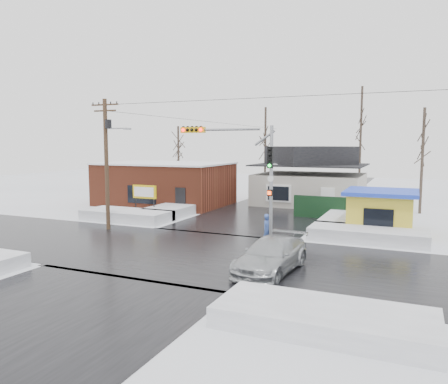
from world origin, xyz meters
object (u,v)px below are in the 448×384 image
at_px(utility_pole, 107,156).
at_px(marquee_sign, 144,193).
at_px(traffic_signal, 245,168).
at_px(pedestrian, 268,230).
at_px(car, 271,256).
at_px(kiosk, 381,211).

distance_m(utility_pole, marquee_sign, 6.87).
relative_size(traffic_signal, marquee_sign, 2.75).
xyz_separation_m(traffic_signal, pedestrian, (1.35, 0.17, -3.59)).
xyz_separation_m(traffic_signal, car, (3.09, -4.65, -3.76)).
relative_size(pedestrian, car, 0.35).
relative_size(traffic_signal, car, 1.30).
distance_m(kiosk, pedestrian, 8.95).
distance_m(kiosk, car, 12.36).
height_order(traffic_signal, pedestrian, traffic_signal).
bearing_deg(marquee_sign, car, -37.60).
height_order(marquee_sign, kiosk, kiosk).
distance_m(marquee_sign, kiosk, 18.51).
height_order(traffic_signal, marquee_sign, traffic_signal).
xyz_separation_m(marquee_sign, pedestrian, (12.78, -6.36, -0.97)).
xyz_separation_m(utility_pole, car, (13.45, -5.19, -4.33)).
distance_m(traffic_signal, kiosk, 10.43).
bearing_deg(marquee_sign, utility_pole, -79.87).
distance_m(utility_pole, car, 15.05).
height_order(marquee_sign, car, marquee_sign).
bearing_deg(kiosk, pedestrian, -129.81).
bearing_deg(traffic_signal, pedestrian, 7.01).
bearing_deg(car, traffic_signal, 128.47).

